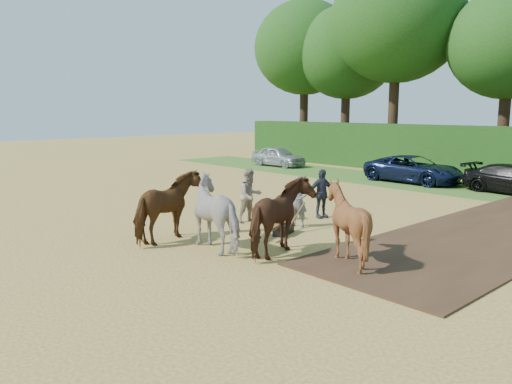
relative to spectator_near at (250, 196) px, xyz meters
The scene contains 5 objects.
ground 5.18m from the spectator_near, 14.35° to the right, with size 120.00×120.00×0.00m, color gold.
earth_strip 8.67m from the spectator_near, 41.74° to the left, with size 4.50×17.00×0.05m, color #472D1C.
spectator_near is the anchor object (origin of this frame).
spectator_far 2.68m from the spectator_near, 63.01° to the left, with size 1.05×0.44×1.80m, color #282B36.
plough_team 3.64m from the spectator_near, 40.19° to the right, with size 6.95×5.92×2.09m.
Camera 1 is at (7.99, -10.13, 3.92)m, focal length 35.00 mm.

